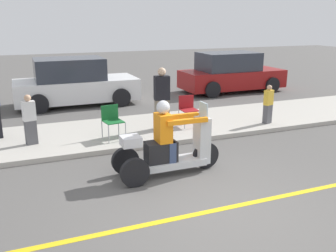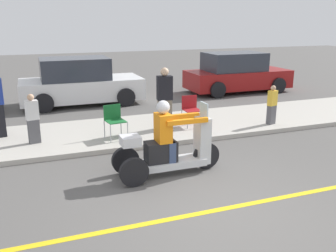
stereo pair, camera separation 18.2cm
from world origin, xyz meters
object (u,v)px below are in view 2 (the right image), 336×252
at_px(spectator_mid_group, 165,100).
at_px(folding_chair_curbside, 114,118).
at_px(parked_car_lot_right, 80,83).
at_px(spectator_by_tree, 272,106).
at_px(spectator_far_back, 33,120).
at_px(motorcycle_trike, 169,148).
at_px(parked_car_lot_center, 237,74).
at_px(folding_chair_set_back, 191,107).

distance_m(spectator_mid_group, folding_chair_curbside, 1.49).
bearing_deg(parked_car_lot_right, spectator_mid_group, -70.02).
bearing_deg(folding_chair_curbside, spectator_mid_group, 11.62).
height_order(spectator_by_tree, spectator_far_back, spectator_far_back).
bearing_deg(parked_car_lot_right, motorcycle_trike, -83.97).
distance_m(folding_chair_curbside, parked_car_lot_center, 7.92).
bearing_deg(motorcycle_trike, spectator_by_tree, 27.93).
bearing_deg(parked_car_lot_right, spectator_by_tree, -47.61).
relative_size(motorcycle_trike, folding_chair_set_back, 2.65).
xyz_separation_m(spectator_mid_group, parked_car_lot_right, (-1.62, 4.45, -0.14)).
distance_m(spectator_far_back, parked_car_lot_center, 9.35).
xyz_separation_m(motorcycle_trike, spectator_far_back, (-2.44, 2.59, 0.15)).
relative_size(folding_chair_set_back, parked_car_lot_right, 0.19).
xyz_separation_m(spectator_far_back, folding_chair_curbside, (1.88, -0.27, -0.07)).
xyz_separation_m(folding_chair_set_back, folding_chair_curbside, (-2.23, -0.39, 0.00)).
relative_size(spectator_far_back, folding_chair_set_back, 1.45).
height_order(spectator_mid_group, parked_car_lot_center, spectator_mid_group).
xyz_separation_m(parked_car_lot_right, parked_car_lot_center, (6.47, 0.08, -0.01)).
bearing_deg(parked_car_lot_right, folding_chair_set_back, -60.95).
height_order(folding_chair_set_back, folding_chair_curbside, same).
relative_size(folding_chair_set_back, parked_car_lot_center, 0.19).
distance_m(spectator_mid_group, parked_car_lot_center, 6.64).
distance_m(motorcycle_trike, spectator_by_tree, 4.35).
relative_size(folding_chair_set_back, folding_chair_curbside, 1.00).
bearing_deg(parked_car_lot_center, folding_chair_curbside, -142.47).
relative_size(motorcycle_trike, spectator_mid_group, 1.32).
relative_size(spectator_by_tree, spectator_far_back, 0.92).
height_order(spectator_by_tree, parked_car_lot_right, parked_car_lot_right).
relative_size(motorcycle_trike, spectator_by_tree, 1.98).
distance_m(spectator_mid_group, folding_chair_set_back, 0.86).
bearing_deg(spectator_by_tree, folding_chair_curbside, 176.28).
bearing_deg(spectator_mid_group, parked_car_lot_center, 43.05).
bearing_deg(folding_chair_set_back, parked_car_lot_right, 119.05).
bearing_deg(motorcycle_trike, spectator_mid_group, 71.62).
xyz_separation_m(folding_chair_curbside, parked_car_lot_center, (6.28, 4.82, 0.14)).
height_order(spectator_mid_group, folding_chair_set_back, spectator_mid_group).
height_order(spectator_by_tree, spectator_mid_group, spectator_mid_group).
relative_size(folding_chair_curbside, parked_car_lot_right, 0.19).
height_order(folding_chair_curbside, parked_car_lot_center, parked_car_lot_center).
distance_m(spectator_far_back, folding_chair_curbside, 1.90).
xyz_separation_m(motorcycle_trike, parked_car_lot_right, (-0.75, 7.07, 0.23)).
height_order(motorcycle_trike, spectator_mid_group, spectator_mid_group).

